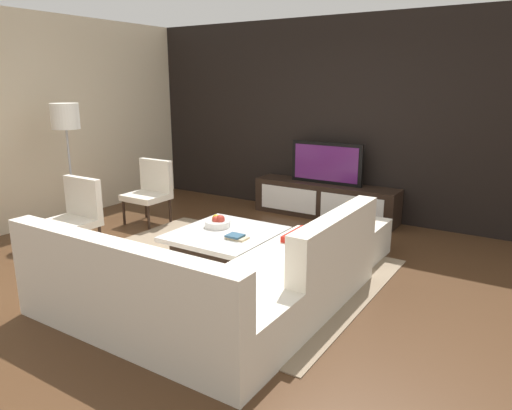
% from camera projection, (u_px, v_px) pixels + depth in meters
% --- Properties ---
extents(ground_plane, '(14.00, 14.00, 0.00)m').
position_uv_depth(ground_plane, '(228.00, 271.00, 4.95)').
color(ground_plane, '#4C301C').
extents(feature_wall_back, '(6.40, 0.12, 2.80)m').
position_uv_depth(feature_wall_back, '(337.00, 119.00, 6.79)').
color(feature_wall_back, black).
rests_on(feature_wall_back, ground).
extents(side_wall_left, '(0.12, 5.20, 2.80)m').
position_uv_depth(side_wall_left, '(44.00, 121.00, 6.42)').
color(side_wall_left, beige).
rests_on(side_wall_left, ground).
extents(area_rug, '(3.20, 2.51, 0.01)m').
position_uv_depth(area_rug, '(221.00, 268.00, 5.00)').
color(area_rug, gray).
rests_on(area_rug, ground).
extents(media_console, '(2.11, 0.45, 0.50)m').
position_uv_depth(media_console, '(325.00, 200.00, 6.84)').
color(media_console, black).
rests_on(media_console, ground).
extents(television, '(1.07, 0.06, 0.59)m').
position_uv_depth(television, '(326.00, 163.00, 6.70)').
color(television, black).
rests_on(television, media_console).
extents(sectional_couch, '(2.26, 2.34, 0.84)m').
position_uv_depth(sectional_couch, '(216.00, 285.00, 3.91)').
color(sectional_couch, silver).
rests_on(sectional_couch, ground).
extents(coffee_table, '(1.01, 1.07, 0.38)m').
position_uv_depth(coffee_table, '(226.00, 248.00, 5.03)').
color(coffee_table, black).
rests_on(coffee_table, ground).
extents(accent_chair_near, '(0.55, 0.51, 0.87)m').
position_uv_depth(accent_chair_near, '(76.00, 212.00, 5.33)').
color(accent_chair_near, black).
rests_on(accent_chair_near, ground).
extents(floor_lamp, '(0.35, 0.35, 1.66)m').
position_uv_depth(floor_lamp, '(66.00, 123.00, 5.94)').
color(floor_lamp, '#A5A5AA').
rests_on(floor_lamp, ground).
extents(ottoman, '(0.70, 0.70, 0.40)m').
position_uv_depth(ottoman, '(351.00, 238.00, 5.34)').
color(ottoman, silver).
rests_on(ottoman, ground).
extents(fruit_bowl, '(0.28, 0.28, 0.14)m').
position_uv_depth(fruit_bowl, '(218.00, 222.00, 5.15)').
color(fruit_bowl, silver).
rests_on(fruit_bowl, coffee_table).
extents(accent_chair_far, '(0.55, 0.50, 0.87)m').
position_uv_depth(accent_chair_far, '(151.00, 188.00, 6.55)').
color(accent_chair_far, black).
rests_on(accent_chair_far, ground).
extents(decorative_ball, '(0.25, 0.25, 0.25)m').
position_uv_depth(decorative_ball, '(353.00, 211.00, 5.25)').
color(decorative_ball, '#AD8451').
rests_on(decorative_ball, ottoman).
extents(book_stack, '(0.22, 0.15, 0.04)m').
position_uv_depth(book_stack, '(236.00, 237.00, 4.76)').
color(book_stack, '#CCB78C').
rests_on(book_stack, coffee_table).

